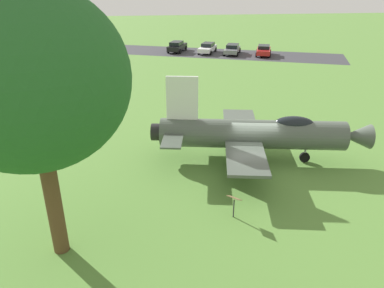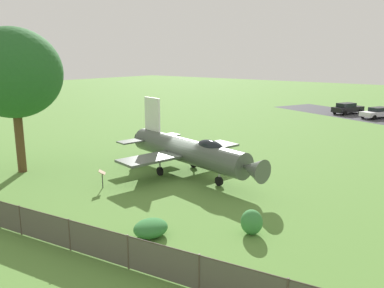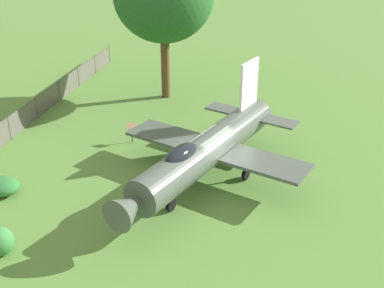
{
  "view_description": "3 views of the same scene",
  "coord_description": "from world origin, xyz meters",
  "px_view_note": "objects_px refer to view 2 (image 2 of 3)",
  "views": [
    {
      "loc": [
        6.08,
        19.06,
        9.88
      ],
      "look_at": [
        3.87,
        2.69,
        2.5
      ],
      "focal_mm": 34.4,
      "sensor_mm": 36.0,
      "label": 1
    },
    {
      "loc": [
        -16.87,
        20.68,
        8.15
      ],
      "look_at": [
        -1.19,
        0.92,
        2.51
      ],
      "focal_mm": 37.33,
      "sensor_mm": 36.0,
      "label": 2
    },
    {
      "loc": [
        -19.62,
        -7.07,
        12.37
      ],
      "look_at": [
        -0.21,
        0.77,
        1.93
      ],
      "focal_mm": 45.65,
      "sensor_mm": 36.0,
      "label": 3
    }
  ],
  "objects_px": {
    "parked_car_black": "(347,108)",
    "shade_tree": "(13,73)",
    "info_plaque": "(102,175)",
    "parked_car_white": "(377,112)",
    "shrub_near_fence": "(252,222)",
    "display_jet": "(190,151)",
    "shrub_by_tree": "(151,228)"
  },
  "relations": [
    {
      "from": "parked_car_black",
      "to": "shade_tree",
      "type": "bearing_deg",
      "value": -168.73
    },
    {
      "from": "info_plaque",
      "to": "parked_car_black",
      "type": "bearing_deg",
      "value": -92.1
    },
    {
      "from": "shade_tree",
      "to": "parked_car_black",
      "type": "bearing_deg",
      "value": -101.49
    },
    {
      "from": "shade_tree",
      "to": "parked_car_white",
      "type": "height_order",
      "value": "shade_tree"
    },
    {
      "from": "shrub_near_fence",
      "to": "parked_car_white",
      "type": "bearing_deg",
      "value": -83.36
    },
    {
      "from": "shrub_near_fence",
      "to": "parked_car_white",
      "type": "xyz_separation_m",
      "value": [
        4.76,
        -40.91,
        0.15
      ]
    },
    {
      "from": "shade_tree",
      "to": "parked_car_white",
      "type": "relative_size",
      "value": 2.01
    },
    {
      "from": "display_jet",
      "to": "shrub_near_fence",
      "type": "height_order",
      "value": "display_jet"
    },
    {
      "from": "shrub_by_tree",
      "to": "info_plaque",
      "type": "distance_m",
      "value": 7.8
    },
    {
      "from": "display_jet",
      "to": "parked_car_white",
      "type": "xyz_separation_m",
      "value": [
        -3.21,
        -35.5,
        -1.01
      ]
    },
    {
      "from": "shrub_near_fence",
      "to": "info_plaque",
      "type": "bearing_deg",
      "value": 0.07
    },
    {
      "from": "shrub_by_tree",
      "to": "parked_car_black",
      "type": "distance_m",
      "value": 45.86
    },
    {
      "from": "display_jet",
      "to": "shade_tree",
      "type": "relative_size",
      "value": 1.25
    },
    {
      "from": "shade_tree",
      "to": "parked_car_black",
      "type": "distance_m",
      "value": 45.03
    },
    {
      "from": "parked_car_black",
      "to": "shrub_near_fence",
      "type": "bearing_deg",
      "value": -145.11
    },
    {
      "from": "display_jet",
      "to": "shade_tree",
      "type": "distance_m",
      "value": 13.12
    },
    {
      "from": "shrub_by_tree",
      "to": "parked_car_black",
      "type": "bearing_deg",
      "value": -82.98
    },
    {
      "from": "info_plaque",
      "to": "display_jet",
      "type": "bearing_deg",
      "value": -116.49
    },
    {
      "from": "shrub_by_tree",
      "to": "parked_car_black",
      "type": "relative_size",
      "value": 0.33
    },
    {
      "from": "info_plaque",
      "to": "parked_car_white",
      "type": "relative_size",
      "value": 0.23
    },
    {
      "from": "shrub_near_fence",
      "to": "parked_car_white",
      "type": "height_order",
      "value": "parked_car_white"
    },
    {
      "from": "shrub_near_fence",
      "to": "shade_tree",
      "type": "bearing_deg",
      "value": 4.0
    },
    {
      "from": "display_jet",
      "to": "info_plaque",
      "type": "relative_size",
      "value": 11.01
    },
    {
      "from": "shade_tree",
      "to": "parked_car_black",
      "type": "xyz_separation_m",
      "value": [
        -8.89,
        -43.71,
        -6.14
      ]
    },
    {
      "from": "parked_car_black",
      "to": "parked_car_white",
      "type": "bearing_deg",
      "value": -86.7
    },
    {
      "from": "shade_tree",
      "to": "shrub_by_tree",
      "type": "height_order",
      "value": "shade_tree"
    },
    {
      "from": "display_jet",
      "to": "shrub_by_tree",
      "type": "relative_size",
      "value": 7.41
    },
    {
      "from": "display_jet",
      "to": "shrub_near_fence",
      "type": "xyz_separation_m",
      "value": [
        -7.97,
        5.41,
        -1.16
      ]
    },
    {
      "from": "shade_tree",
      "to": "info_plaque",
      "type": "distance_m",
      "value": 9.61
    },
    {
      "from": "parked_car_white",
      "to": "shrub_by_tree",
      "type": "bearing_deg",
      "value": 25.92
    },
    {
      "from": "display_jet",
      "to": "shade_tree",
      "type": "bearing_deg",
      "value": -135.47
    },
    {
      "from": "shrub_by_tree",
      "to": "parked_car_white",
      "type": "xyz_separation_m",
      "value": [
        1.24,
        -43.98,
        0.35
      ]
    }
  ]
}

